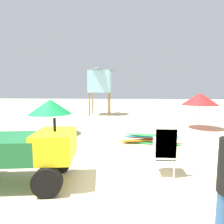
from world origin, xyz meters
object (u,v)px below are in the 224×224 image
Objects in this scene: beach_umbrella_mid at (200,99)px; surfboard_pile at (150,139)px; stacked_plastic_chairs at (165,147)px; utility_cart at (18,150)px; lifeguard_tower at (100,79)px; beach_umbrella_left at (50,107)px; traffic_cone_near at (29,143)px.

surfboard_pile is at bearing -135.11° from beach_umbrella_mid.
stacked_plastic_chairs is 2.84m from surfboard_pile.
utility_cart is 0.65× the size of lifeguard_tower.
lifeguard_tower is 2.10× the size of beach_umbrella_left.
utility_cart is at bearing -90.99° from lifeguard_tower.
beach_umbrella_mid is at bearing 28.55° from traffic_cone_near.
beach_umbrella_left is at bearing -165.68° from beach_umbrella_mid.
utility_cart is 9.13m from beach_umbrella_mid.
beach_umbrella_left reaches higher than stacked_plastic_chairs.
surfboard_pile is 4.55m from beach_umbrella_mid.
surfboard_pile is 0.62× the size of lifeguard_tower.
beach_umbrella_left is at bearing 104.12° from utility_cart.
surfboard_pile is 4.55m from traffic_cone_near.
stacked_plastic_chairs is 11.81m from lifeguard_tower.
traffic_cone_near reaches higher than surfboard_pile.
lifeguard_tower is at bearing 105.58° from stacked_plastic_chairs.
beach_umbrella_left is 1.01× the size of beach_umbrella_mid.
stacked_plastic_chairs is 4.77m from traffic_cone_near.
beach_umbrella_mid is 4.25× the size of traffic_cone_near.
beach_umbrella_mid reaches higher than traffic_cone_near.
beach_umbrella_mid is (3.05, 3.04, 1.44)m from surfboard_pile.
stacked_plastic_chairs is 0.66× the size of beach_umbrella_mid.
traffic_cone_near is at bearing -88.62° from beach_umbrella_left.
beach_umbrella_mid is at bearing 14.32° from beach_umbrella_left.
beach_umbrella_mid is (3.08, 5.83, 0.89)m from stacked_plastic_chairs.
stacked_plastic_chairs is 2.78× the size of traffic_cone_near.
beach_umbrella_left reaches higher than traffic_cone_near.
lifeguard_tower is 7.57m from beach_umbrella_left.
traffic_cone_near is (-4.43, -1.03, 0.04)m from surfboard_pile.
surfboard_pile is at bearing 13.08° from traffic_cone_near.
beach_umbrella_left is 2.42m from traffic_cone_near.
beach_umbrella_mid is 8.64m from traffic_cone_near.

